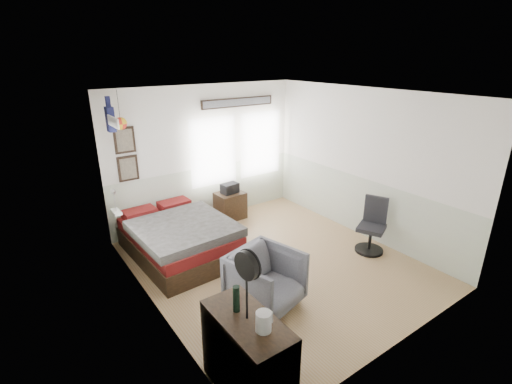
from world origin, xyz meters
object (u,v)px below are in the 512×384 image
nightstand (230,205)px  task_chair (372,230)px  bed (179,238)px  dresser (248,356)px  armchair (266,280)px

nightstand → task_chair: size_ratio=0.58×
bed → dresser: bearing=-104.0°
bed → dresser: size_ratio=2.09×
dresser → task_chair: 3.57m
task_chair → nightstand: bearing=92.1°
dresser → nightstand: 4.27m
bed → task_chair: task_chair is taller
armchair → nightstand: 2.93m
bed → nightstand: size_ratio=3.73×
dresser → nightstand: bearing=60.7°
dresser → task_chair: bearing=19.1°
dresser → task_chair: task_chair is taller
dresser → armchair: dresser is taller
dresser → nightstand: dresser is taller
nightstand → armchair: bearing=-114.3°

